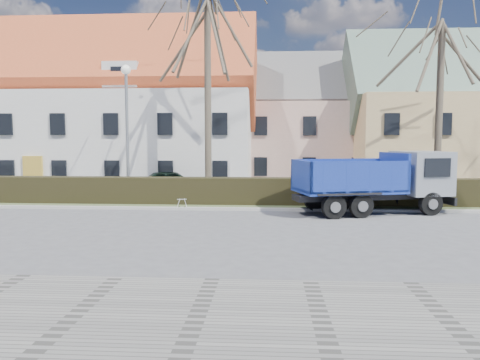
# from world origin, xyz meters

# --- Properties ---
(ground) EXTENTS (120.00, 120.00, 0.00)m
(ground) POSITION_xyz_m (0.00, 0.00, 0.00)
(ground) COLOR #505053
(sidewalk_near) EXTENTS (80.00, 5.00, 0.08)m
(sidewalk_near) POSITION_xyz_m (0.00, -8.50, 0.04)
(sidewalk_near) COLOR slate
(sidewalk_near) RESTS_ON ground
(curb_far) EXTENTS (80.00, 0.30, 0.12)m
(curb_far) POSITION_xyz_m (0.00, 4.60, 0.06)
(curb_far) COLOR #A19E98
(curb_far) RESTS_ON ground
(grass_strip) EXTENTS (80.00, 3.00, 0.10)m
(grass_strip) POSITION_xyz_m (0.00, 6.20, 0.05)
(grass_strip) COLOR #44532F
(grass_strip) RESTS_ON ground
(hedge) EXTENTS (60.00, 0.90, 1.30)m
(hedge) POSITION_xyz_m (0.00, 6.00, 0.65)
(hedge) COLOR black
(hedge) RESTS_ON ground
(building_white) EXTENTS (26.80, 10.80, 9.50)m
(building_white) POSITION_xyz_m (-13.00, 16.00, 4.75)
(building_white) COLOR silver
(building_white) RESTS_ON ground
(building_pink) EXTENTS (10.80, 8.80, 8.00)m
(building_pink) POSITION_xyz_m (4.00, 20.00, 4.00)
(building_pink) COLOR tan
(building_pink) RESTS_ON ground
(tree_1) EXTENTS (9.20, 9.20, 12.65)m
(tree_1) POSITION_xyz_m (-2.00, 8.50, 6.33)
(tree_1) COLOR #4F4436
(tree_1) RESTS_ON ground
(tree_2) EXTENTS (8.00, 8.00, 11.00)m
(tree_2) POSITION_xyz_m (10.00, 8.50, 5.50)
(tree_2) COLOR #4F4436
(tree_2) RESTS_ON ground
(dump_truck) EXTENTS (7.41, 4.33, 2.79)m
(dump_truck) POSITION_xyz_m (5.56, 4.16, 1.39)
(dump_truck) COLOR navy
(dump_truck) RESTS_ON ground
(streetlight) EXTENTS (0.55, 0.55, 7.02)m
(streetlight) POSITION_xyz_m (-5.93, 7.00, 3.51)
(streetlight) COLOR gray
(streetlight) RESTS_ON ground
(cart_frame) EXTENTS (0.68, 0.48, 0.56)m
(cart_frame) POSITION_xyz_m (-2.88, 4.60, 0.28)
(cart_frame) COLOR silver
(cart_frame) RESTS_ON ground
(parked_car_a) EXTENTS (4.46, 2.79, 1.41)m
(parked_car_a) POSITION_xyz_m (-4.39, 10.43, 0.71)
(parked_car_a) COLOR black
(parked_car_a) RESTS_ON ground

